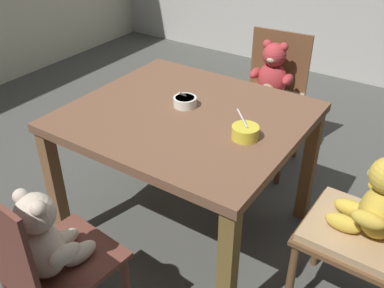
{
  "coord_description": "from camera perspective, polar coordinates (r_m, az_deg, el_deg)",
  "views": [
    {
      "loc": [
        1.02,
        -1.48,
        1.68
      ],
      "look_at": [
        0.0,
        0.05,
        0.52
      ],
      "focal_mm": 40.34,
      "sensor_mm": 36.0,
      "label": 1
    }
  ],
  "objects": [
    {
      "name": "ground_plane",
      "position": [
        2.48,
        -0.65,
        -11.09
      ],
      "size": [
        5.2,
        5.2,
        0.04
      ],
      "color": "#4A4B46"
    },
    {
      "name": "dining_table",
      "position": [
        2.09,
        -0.76,
        1.95
      ],
      "size": [
        1.08,
        0.97,
        0.72
      ],
      "color": "brown",
      "rests_on": "ground_plane"
    },
    {
      "name": "teddy_chair_far_center",
      "position": [
        2.77,
        10.27,
        7.32
      ],
      "size": [
        0.45,
        0.45,
        0.85
      ],
      "rotation": [
        0.0,
        0.0,
        -1.49
      ],
      "color": "brown",
      "rests_on": "ground_plane"
    },
    {
      "name": "teddy_chair_near_front",
      "position": [
        1.67,
        -18.73,
        -13.26
      ],
      "size": [
        0.39,
        0.42,
        0.87
      ],
      "rotation": [
        0.0,
        0.0,
        1.48
      ],
      "color": "brown",
      "rests_on": "ground_plane"
    },
    {
      "name": "teddy_chair_near_right",
      "position": [
        1.84,
        22.74,
        -9.1
      ],
      "size": [
        0.42,
        0.41,
        0.91
      ],
      "rotation": [
        0.0,
        0.0,
        3.12
      ],
      "color": "brown",
      "rests_on": "ground_plane"
    },
    {
      "name": "porridge_bowl_white_center",
      "position": [
        2.09,
        -0.94,
        5.64
      ],
      "size": [
        0.11,
        0.12,
        0.1
      ],
      "color": "silver",
      "rests_on": "dining_table"
    },
    {
      "name": "porridge_bowl_yellow_near_right",
      "position": [
        1.84,
        7.05,
        1.58
      ],
      "size": [
        0.12,
        0.12,
        0.11
      ],
      "color": "yellow",
      "rests_on": "dining_table"
    }
  ]
}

